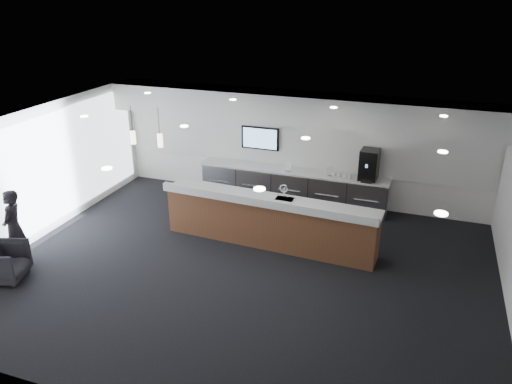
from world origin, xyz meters
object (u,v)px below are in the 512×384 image
(service_counter, at_px, (269,221))
(armchair, at_px, (3,263))
(coffee_machine, at_px, (369,165))
(lounge_guest, at_px, (14,228))

(service_counter, distance_m, armchair, 5.53)
(service_counter, bearing_deg, coffee_machine, 55.31)
(service_counter, relative_size, coffee_machine, 6.42)
(armchair, bearing_deg, service_counter, -73.07)
(service_counter, distance_m, lounge_guest, 5.39)
(armchair, xyz_separation_m, lounge_guest, (-0.20, 0.60, 0.45))
(service_counter, xyz_separation_m, coffee_machine, (1.84, 2.37, 0.76))
(lounge_guest, bearing_deg, service_counter, 97.49)
(coffee_machine, xyz_separation_m, lounge_guest, (-6.56, -4.94, -0.51))
(coffee_machine, bearing_deg, armchair, -135.86)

